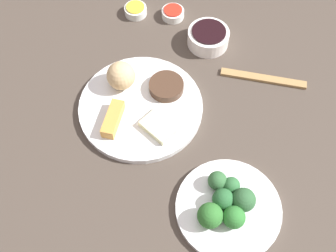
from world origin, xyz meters
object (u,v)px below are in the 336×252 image
(sauce_ramekin_sweet_and_sour, at_px, (173,14))
(sauce_ramekin_hot_mustard, at_px, (136,11))
(broccoli_plate, at_px, (228,209))
(chopsticks_pair, at_px, (263,78))
(soy_sauce_bowl, at_px, (208,38))
(main_plate, at_px, (141,107))

(sauce_ramekin_sweet_and_sour, bearing_deg, sauce_ramekin_hot_mustard, -136.32)
(broccoli_plate, xyz_separation_m, chopsticks_pair, (-0.19, 0.30, -0.00))
(soy_sauce_bowl, xyz_separation_m, chopsticks_pair, (0.18, 0.02, -0.02))
(sauce_ramekin_hot_mustard, bearing_deg, chopsticks_pair, 15.06)
(broccoli_plate, relative_size, chopsticks_pair, 1.03)
(sauce_ramekin_sweet_and_sour, bearing_deg, main_plate, -54.40)
(broccoli_plate, bearing_deg, sauce_ramekin_sweet_and_sour, 151.30)
(broccoli_plate, bearing_deg, main_plate, 177.03)
(main_plate, bearing_deg, sauce_ramekin_hot_mustard, 144.52)
(sauce_ramekin_sweet_and_sour, bearing_deg, soy_sauce_bowl, 3.16)
(main_plate, xyz_separation_m, sauce_ramekin_hot_mustard, (-0.26, 0.18, 0.00))
(main_plate, xyz_separation_m, chopsticks_pair, (0.13, 0.29, -0.00))
(chopsticks_pair, bearing_deg, soy_sauce_bowl, -172.06)
(soy_sauce_bowl, bearing_deg, main_plate, -79.32)
(soy_sauce_bowl, xyz_separation_m, sauce_ramekin_hot_mustard, (-0.21, -0.08, -0.01))
(soy_sauce_bowl, bearing_deg, sauce_ramekin_sweet_and_sour, -176.84)
(soy_sauce_bowl, xyz_separation_m, sauce_ramekin_sweet_and_sour, (-0.13, -0.01, -0.01))
(soy_sauce_bowl, bearing_deg, sauce_ramekin_hot_mustard, -159.24)
(sauce_ramekin_hot_mustard, bearing_deg, sauce_ramekin_sweet_and_sour, 43.68)
(sauce_ramekin_sweet_and_sour, distance_m, chopsticks_pair, 0.31)
(sauce_ramekin_sweet_and_sour, bearing_deg, chopsticks_pair, 5.89)
(soy_sauce_bowl, relative_size, sauce_ramekin_hot_mustard, 1.75)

